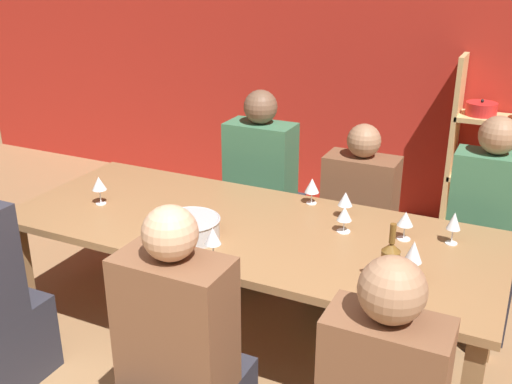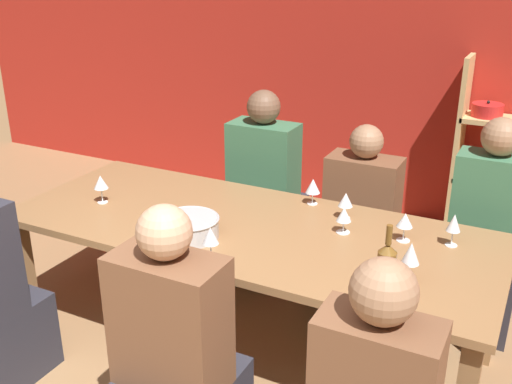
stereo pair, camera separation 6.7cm
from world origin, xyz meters
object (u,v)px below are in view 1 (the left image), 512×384
wine_glass_empty_a (454,222)px  wine_glass_red_e (405,220)px  wine_bottle_green (390,266)px  person_near_a (179,383)px  person_far_c (358,230)px  wine_glass_empty_b (99,184)px  cell_phone (186,214)px  wine_glass_red_c (312,186)px  wine_glass_white_a (344,215)px  person_far_a (260,204)px  person_far_b (481,249)px  dining_table (248,237)px  wine_glass_red_a (213,237)px  wine_glass_red_d (413,253)px  mixing_bowl (190,227)px  wine_glass_red_b (345,200)px

wine_glass_empty_a → wine_glass_red_e: 0.23m
wine_bottle_green → person_near_a: bearing=-139.9°
person_far_c → wine_glass_red_e: bearing=120.7°
wine_glass_empty_b → cell_phone: size_ratio=0.99×
wine_glass_red_c → cell_phone: size_ratio=0.91×
wine_glass_white_a → wine_glass_red_e: bearing=8.8°
person_near_a → person_far_a: person_far_a is taller
wine_glass_red_e → person_near_a: person_near_a is taller
wine_glass_empty_b → person_far_b: size_ratio=0.13×
person_far_b → cell_phone: bearing=30.3°
dining_table → wine_glass_red_a: size_ratio=15.55×
person_far_b → person_far_a: bearing=-3.2°
wine_glass_red_c → wine_glass_empty_b: bearing=-153.9°
cell_phone → wine_glass_red_c: bearing=39.2°
cell_phone → person_far_b: person_far_b is taller
dining_table → wine_glass_red_d: size_ratio=13.71×
wine_glass_red_a → wine_bottle_green: bearing=6.3°
mixing_bowl → wine_glass_red_b: bearing=42.8°
wine_glass_white_a → cell_phone: size_ratio=0.84×
wine_bottle_green → wine_glass_red_c: size_ratio=2.05×
wine_glass_red_c → wine_glass_red_d: wine_glass_red_d is taller
wine_glass_empty_a → person_near_a: (-0.86, -1.15, -0.42)m
wine_glass_red_c → person_near_a: (-0.06, -1.33, -0.40)m
wine_glass_red_c → wine_bottle_green: bearing=-50.2°
wine_bottle_green → person_far_c: (-0.48, 1.24, -0.46)m
wine_glass_empty_b → person_far_a: (0.52, 1.01, -0.41)m
wine_glass_red_a → person_far_c: size_ratio=0.15×
wine_glass_red_b → person_far_c: (-0.08, 0.59, -0.45)m
wine_glass_empty_b → wine_glass_empty_a: bearing=10.5°
wine_bottle_green → person_far_a: size_ratio=0.25×
wine_glass_red_a → dining_table: bearing=94.3°
wine_glass_empty_a → wine_glass_red_b: bearing=172.5°
dining_table → wine_glass_red_a: bearing=-85.7°
wine_glass_white_a → person_far_b: bearing=47.4°
wine_glass_red_a → wine_glass_red_b: (0.39, 0.73, -0.02)m
wine_glass_white_a → person_far_c: (-0.13, 0.77, -0.44)m
wine_glass_red_c → wine_glass_empty_b: (-1.08, -0.53, 0.02)m
wine_glass_red_b → wine_glass_red_c: (-0.23, 0.11, 0.00)m
cell_phone → person_far_c: person_far_c is taller
mixing_bowl → person_far_a: (-0.16, 1.16, -0.34)m
wine_glass_red_c → person_far_a: 0.83m
dining_table → wine_glass_white_a: wine_glass_white_a is taller
wine_glass_red_a → wine_glass_red_d: 0.89m
wine_glass_empty_a → cell_phone: size_ratio=1.01×
person_far_c → person_far_b: bearing=173.7°
wine_glass_empty_a → person_far_b: bearing=79.4°
wine_bottle_green → cell_phone: size_ratio=1.87×
person_far_a → person_far_c: bearing=-179.8°
wine_glass_empty_b → person_far_b: (1.98, 0.93, -0.40)m
wine_glass_empty_b → wine_bottle_green: bearing=-7.6°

